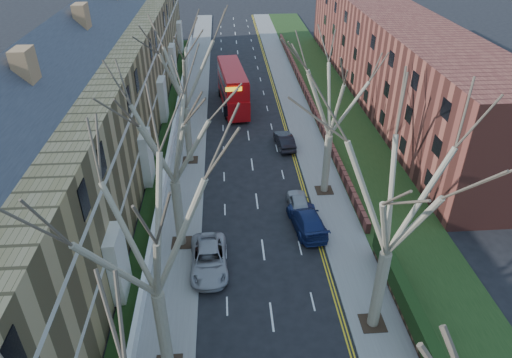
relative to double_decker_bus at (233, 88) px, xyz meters
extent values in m
cube|color=slate|center=(-4.66, -1.88, -2.15)|extent=(3.00, 102.00, 0.12)
cube|color=slate|center=(7.34, -1.88, -2.15)|extent=(3.00, 102.00, 0.12)
cube|color=olive|center=(-12.46, -9.88, 2.79)|extent=(9.00, 78.00, 10.00)
cube|color=#2C2E36|center=(-12.46, -9.88, 8.79)|extent=(4.67, 78.00, 4.67)
cube|color=beige|center=(-8.01, -9.88, 1.29)|extent=(0.12, 78.00, 0.35)
cube|color=beige|center=(-8.01, -9.88, 4.79)|extent=(0.12, 78.00, 0.35)
cube|color=brown|center=(18.84, 2.12, 2.79)|extent=(8.00, 54.00, 10.00)
cube|color=brown|center=(9.04, 2.12, -1.64)|extent=(0.35, 54.00, 0.90)
cube|color=white|center=(-6.31, -9.88, -1.59)|extent=(0.30, 78.00, 1.00)
cube|color=#1B3412|center=(11.84, -1.88, -2.06)|extent=(6.00, 102.00, 0.06)
cylinder|color=#776A55|center=(-4.36, -34.88, 0.53)|extent=(0.64, 0.64, 5.25)
cylinder|color=#776A55|center=(-4.36, -24.88, 0.44)|extent=(0.64, 0.64, 5.07)
cube|color=#2D2116|center=(-4.36, -24.88, -2.08)|extent=(1.40, 1.40, 0.05)
cylinder|color=#776A55|center=(-4.36, -12.88, 0.53)|extent=(0.60, 0.60, 5.25)
cube|color=#2D2116|center=(-4.36, -12.88, -2.08)|extent=(1.40, 1.40, 0.05)
cylinder|color=#776A55|center=(7.04, -32.88, 0.53)|extent=(0.64, 0.64, 5.25)
cube|color=#2D2116|center=(7.04, -32.88, -2.08)|extent=(1.40, 1.40, 0.05)
cylinder|color=#776A55|center=(7.04, -18.88, 0.44)|extent=(0.60, 0.60, 5.07)
cube|color=#2D2116|center=(7.04, -18.88, -2.08)|extent=(1.40, 1.40, 0.05)
cube|color=#A30B0F|center=(0.00, 0.00, -0.79)|extent=(3.47, 10.94, 2.15)
cube|color=#A30B0F|center=(0.00, 0.00, 1.26)|extent=(3.42, 10.41, 1.96)
cube|color=black|center=(0.00, 0.00, -0.35)|extent=(3.41, 10.09, 0.88)
cube|color=black|center=(0.00, 0.00, 1.36)|extent=(3.39, 9.87, 0.88)
imported|color=#9B9AA0|center=(-2.36, -27.44, -1.49)|extent=(2.55, 5.26, 1.44)
imported|color=navy|center=(4.76, -23.64, -1.46)|extent=(2.73, 5.43, 1.51)
imported|color=#9B9EA3|center=(4.49, -21.34, -1.55)|extent=(1.64, 3.95, 1.34)
imported|color=black|center=(4.73, -10.62, -1.52)|extent=(1.85, 4.31, 1.38)
camera|label=1|loc=(-0.90, -50.25, 18.66)|focal=32.00mm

